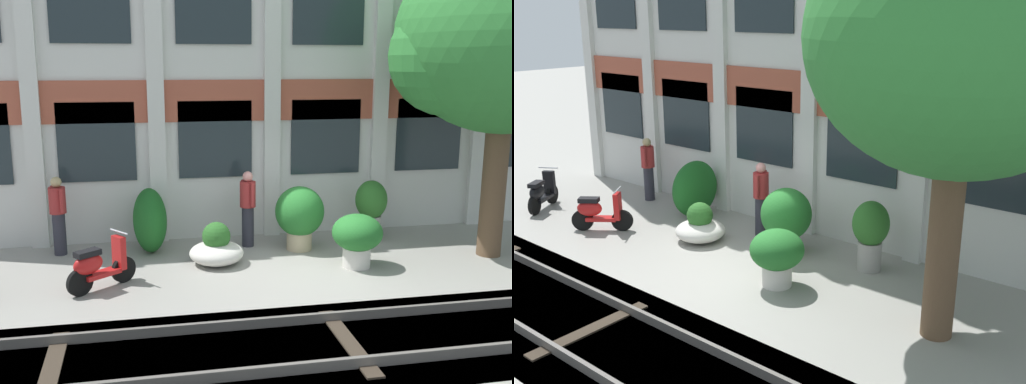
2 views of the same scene
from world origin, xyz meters
TOP-DOWN VIEW (x-y plane):
  - ground_plane at (0.00, 0.00)m, footprint 80.00×80.00m
  - apartment_facade at (0.00, 2.94)m, footprint 15.68×0.64m
  - rail_tracks at (0.00, -2.95)m, footprint 23.32×2.80m
  - broadleaf_tree at (4.10, 0.31)m, footprint 4.48×4.27m
  - potted_plant_stone_basin at (2.08, 1.78)m, footprint 0.71×0.71m
  - potted_plant_wide_bowl at (-1.52, 0.83)m, footprint 1.07×1.07m
  - potted_plant_ribbed_drum at (1.14, 0.12)m, footprint 0.98×0.98m
  - potted_plant_fluted_column at (0.34, 1.44)m, footprint 1.04×1.04m
  - scooter_near_curb at (-3.72, -0.18)m, footprint 1.15×0.90m
  - scooter_second_parked at (-6.07, -0.17)m, footprint 0.82×1.22m
  - resident_by_doorway at (-4.63, 2.04)m, footprint 0.34×0.47m
  - resident_watching_tracks at (-0.70, 1.88)m, footprint 0.34×0.51m
  - topiary_hedge at (-2.78, 1.91)m, footprint 0.76×1.39m

SIDE VIEW (x-z plane):
  - rail_tracks at x=0.00m, z-range -0.35..0.08m
  - ground_plane at x=0.00m, z-range 0.00..0.00m
  - potted_plant_wide_bowl at x=-1.52m, z-range -0.11..0.73m
  - scooter_near_curb at x=-3.72m, z-range -0.05..0.93m
  - scooter_second_parked at x=-6.07m, z-range -0.05..0.93m
  - potted_plant_ribbed_drum at x=1.14m, z-range 0.10..1.15m
  - topiary_hedge at x=-2.78m, z-range 0.00..1.35m
  - potted_plant_fluted_column at x=0.34m, z-range 0.09..1.46m
  - potted_plant_stone_basin at x=2.08m, z-range 0.11..1.48m
  - resident_by_doorway at x=-4.63m, z-range 0.06..1.71m
  - resident_watching_tracks at x=-0.70m, z-range 0.06..1.71m
  - apartment_facade at x=0.00m, z-range -0.02..8.13m
  - broadleaf_tree at x=4.10m, z-range 1.14..7.47m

